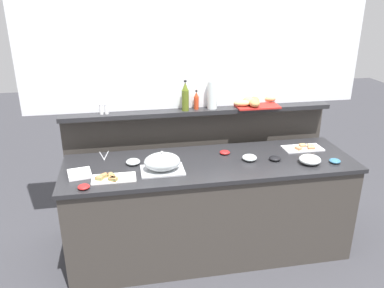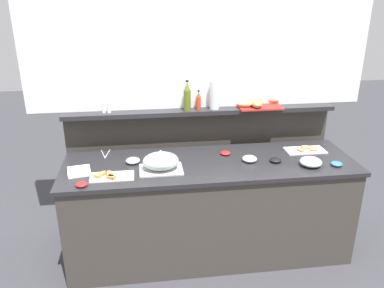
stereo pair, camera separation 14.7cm
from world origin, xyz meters
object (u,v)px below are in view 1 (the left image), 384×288
Objects in this scene: condiment_bowl_teal at (335,161)px; serving_tongs at (104,156)px; sandwich_platter_front at (303,148)px; hot_sauce_bottle at (196,101)px; salt_shaker at (101,109)px; condiment_bowl_cream at (225,152)px; olive_oil_bottle at (185,97)px; condiment_bowl_red at (84,187)px; glass_bowl_large at (133,162)px; glass_bowl_medium at (250,158)px; water_carafe at (212,95)px; sandwich_platter_rear at (112,178)px; glass_bowl_small at (310,160)px; serving_cloche at (162,162)px; napkin_stack at (79,174)px; condiment_bowl_dark at (275,158)px; pepper_shaker at (106,109)px; bread_basket at (255,102)px.

condiment_bowl_teal is 1.94m from serving_tongs.
sandwich_platter_front is 1.89× the size of serving_tongs.
hot_sauce_bottle reaches higher than salt_shaker.
olive_oil_bottle is at bearing 133.37° from condiment_bowl_cream.
sandwich_platter_front reaches higher than condiment_bowl_cream.
glass_bowl_large is at bearing 44.53° from condiment_bowl_red.
glass_bowl_medium is 1.41× the size of salt_shaker.
olive_oil_bottle is at bearing 37.67° from glass_bowl_large.
water_carafe is (-0.04, 0.33, 0.43)m from condiment_bowl_cream.
glass_bowl_large is 1.32× the size of condiment_bowl_red.
glass_bowl_large is (0.17, 0.24, 0.01)m from sandwich_platter_rear.
glass_bowl_small is at bearing 173.72° from condiment_bowl_teal.
glass_bowl_small reaches higher than condiment_bowl_cream.
water_carafe is at bearing 34.43° from condiment_bowl_red.
sandwich_platter_front is 2.85× the size of glass_bowl_medium.
glass_bowl_small is 1.20m from olive_oil_bottle.
condiment_bowl_teal is at bearing -0.76° from sandwich_platter_rear.
serving_cloche is 0.79m from salt_shaker.
glass_bowl_small is at bearing -43.81° from water_carafe.
condiment_bowl_cream is at bearing 9.81° from napkin_stack.
serving_cloche is at bearing -177.84° from condiment_bowl_dark.
condiment_bowl_teal is 1.99m from pepper_shaker.
condiment_bowl_cream is 0.35× the size of water_carafe.
olive_oil_bottle reaches higher than sandwich_platter_rear.
sandwich_platter_rear reaches higher than napkin_stack.
sandwich_platter_front reaches higher than condiment_bowl_red.
napkin_stack is 0.62× the size of olive_oil_bottle.
glass_bowl_large is 0.66× the size of glass_bowl_small.
sandwich_platter_rear is 1.21m from water_carafe.
pepper_shaker is (-0.80, -0.01, -0.03)m from hot_sauce_bottle.
condiment_bowl_dark is at bearing -13.54° from serving_tongs.
water_carafe is at bearing 47.28° from serving_cloche.
bread_basket is at bearing 26.38° from sandwich_platter_rear.
water_carafe reaches higher than condiment_bowl_red.
water_carafe is (0.25, 0.02, 0.00)m from olive_oil_bottle.
glass_bowl_small is (1.43, -0.25, 0.01)m from glass_bowl_large.
glass_bowl_medium is at bearing -44.86° from condiment_bowl_cream.
condiment_bowl_cream is at bearing -7.38° from serving_tongs.
condiment_bowl_cream is 1.02× the size of salt_shaker.
sandwich_platter_rear is 3.73× the size of condiment_bowl_cream.
hot_sauce_bottle reaches higher than glass_bowl_small.
condiment_bowl_dark is at bearing 2.16° from serving_cloche.
salt_shaker reaches higher than bread_basket.
hot_sauce_bottle reaches higher than condiment_bowl_red.
condiment_bowl_dark is 0.88m from hot_sauce_bottle.
pepper_shaker is at bearing 156.67° from glass_bowl_medium.
napkin_stack is at bearing 177.03° from serving_cloche.
sandwich_platter_front and sandwich_platter_rear have the same top height.
serving_cloche is 0.64m from napkin_stack.
serving_tongs is 2.13× the size of pepper_shaker.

